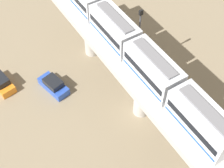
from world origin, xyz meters
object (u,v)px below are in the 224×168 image
(signal_post, at_px, (139,39))
(parked_car_blue, at_px, (54,85))
(train, at_px, (133,48))
(parked_car_orange, at_px, (1,83))

(signal_post, bearing_deg, parked_car_blue, -13.84)
(train, distance_m, parked_car_blue, 12.23)
(parked_car_blue, bearing_deg, parked_car_orange, -48.72)
(parked_car_blue, xyz_separation_m, parked_car_orange, (5.39, -3.87, 0.00))
(train, relative_size, parked_car_blue, 6.10)
(parked_car_blue, xyz_separation_m, signal_post, (-10.69, 2.63, 4.55))
(train, height_order, parked_car_orange, train)
(parked_car_orange, distance_m, signal_post, 17.93)
(parked_car_blue, bearing_deg, signal_post, 153.10)
(parked_car_blue, distance_m, parked_car_orange, 6.64)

